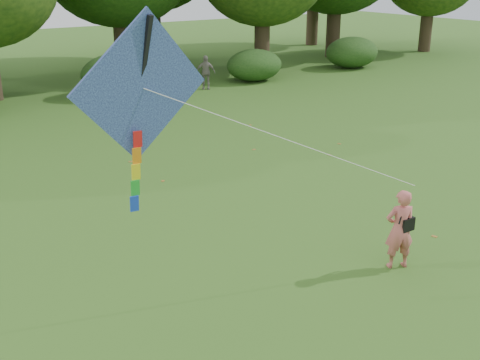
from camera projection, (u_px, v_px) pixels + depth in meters
ground at (355, 270)px, 11.50m from camera, size 100.00×100.00×0.00m
man_kite_flyer at (400, 229)px, 11.37m from camera, size 0.68×0.57×1.58m
bystander_right at (205, 72)px, 28.07m from camera, size 0.97×0.84×1.57m
crossbody_bag at (406, 223)px, 11.37m from camera, size 0.43×0.20×0.67m
flying_kite at (142, 91)px, 9.01m from camera, size 6.00×1.72×3.33m
shrub_band at (38, 86)px, 24.55m from camera, size 39.15×3.22×1.88m
fallen_leaves at (275, 183)px, 16.07m from camera, size 8.43×14.02×0.01m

